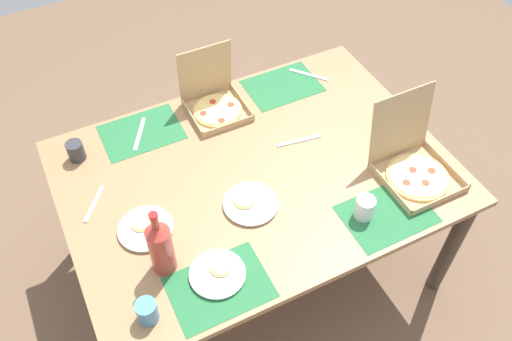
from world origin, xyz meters
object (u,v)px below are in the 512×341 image
Objects in this scene: cup_clear_left at (76,151)px; cup_spare at (147,311)px; plate_far_left at (250,203)px; pizza_box_corner_right at (215,101)px; plate_far_right at (218,273)px; pizza_box_center at (414,165)px; soda_bottle at (161,246)px; plate_near_left at (145,228)px; cup_red at (365,208)px.

cup_spare reaches higher than cup_clear_left.
pizza_box_corner_right is at bearing 80.05° from plate_far_left.
cup_clear_left is (-0.31, 0.81, 0.03)m from plate_far_right.
plate_far_left is 0.60m from cup_spare.
plate_far_left is at bearing 167.66° from pizza_box_center.
soda_bottle is 3.56× the size of cup_spare.
cup_clear_left is at bearing 111.31° from plate_far_right.
plate_near_left is 0.52m from cup_clear_left.
pizza_box_center reaches higher than plate_far_right.
pizza_box_corner_right is 0.74m from plate_near_left.
soda_bottle is (-1.10, 0.04, 0.08)m from pizza_box_center.
cup_clear_left is 0.97× the size of cup_spare.
soda_bottle is 3.65× the size of cup_clear_left.
plate_near_left is at bearing -74.13° from cup_clear_left.
pizza_box_corner_right is 1.32× the size of plate_far_left.
pizza_box_corner_right reaches higher than cup_red.
soda_bottle reaches higher than cup_clear_left.
plate_near_left is at bearing 94.16° from soda_bottle.
cup_spare is at bearing -125.88° from pizza_box_corner_right.
plate_far_right is 0.34m from plate_far_left.
pizza_box_corner_right is at bearing 44.66° from plate_near_left.
plate_near_left and plate_far_left have the same top height.
cup_red is at bearing -162.90° from pizza_box_center.
pizza_box_center reaches higher than soda_bottle.
cup_clear_left is at bearing -178.08° from pizza_box_corner_right.
cup_red is (0.63, -0.01, 0.04)m from plate_far_right.
cup_red is 1.11× the size of cup_clear_left.
soda_bottle is at bearing -85.84° from plate_near_left.
soda_bottle is 0.23m from cup_spare.
cup_spare reaches higher than plate_near_left.
cup_red is at bearing -21.82° from plate_near_left.
soda_bottle reaches higher than plate_far_right.
cup_red reaches higher than cup_spare.
cup_spare is (-0.53, -0.28, 0.04)m from plate_far_left.
pizza_box_corner_right is 1.43× the size of plate_far_right.
cup_clear_left is (-0.14, 0.50, 0.03)m from plate_near_left.
cup_red reaches higher than plate_far_right.
pizza_box_center is 1.45m from cup_clear_left.
pizza_box_center reaches higher than plate_far_left.
soda_bottle reaches higher than cup_spare.
cup_clear_left is at bearing 105.87° from plate_near_left.
plate_near_left is 0.96× the size of plate_far_left.
plate_near_left is at bearing 119.23° from plate_far_right.
plate_far_right is 0.65× the size of soda_bottle.
pizza_box_center is 1.53× the size of plate_far_left.
plate_near_left is at bearing 168.62° from pizza_box_center.
cup_spare is (-0.91, -0.04, -0.00)m from cup_red.
pizza_box_center is 0.95m from plate_far_right.
soda_bottle is (-0.51, -0.71, 0.09)m from pizza_box_corner_right.
plate_far_left is 2.31× the size of cup_red.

